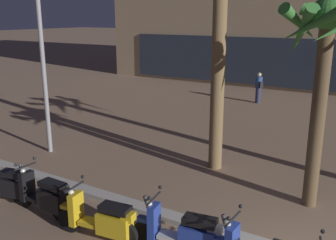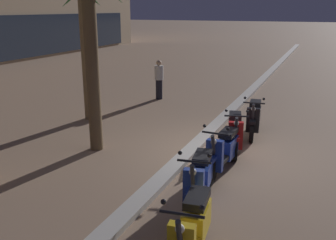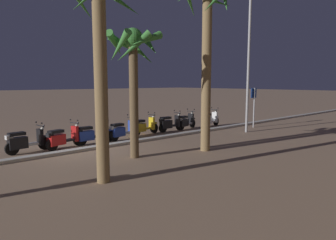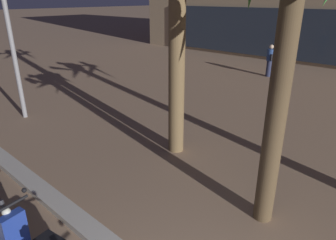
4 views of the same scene
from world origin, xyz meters
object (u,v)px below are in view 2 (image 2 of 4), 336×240
Objects in this scene: scooter_blue_second_in_line at (224,150)px; scooter_black_last_in_row at (254,117)px; scooter_blue_tail_end at (199,179)px; pedestrian_strolling_near_curb at (159,79)px; scooter_yellow_mid_rear at (192,229)px; palm_tree_far_corner at (89,1)px; scooter_red_far_back at (235,131)px.

scooter_blue_second_in_line is 1.03× the size of scooter_black_last_in_row.
scooter_black_last_in_row is (4.35, -0.16, 0.01)m from scooter_blue_tail_end.
pedestrian_strolling_near_curb is (2.77, 4.19, 0.33)m from scooter_black_last_in_row.
scooter_black_last_in_row is 1.19× the size of pedestrian_strolling_near_curb.
palm_tree_far_corner is (3.11, 3.64, 3.11)m from scooter_yellow_mid_rear.
palm_tree_far_corner is at bearing 64.48° from scooter_blue_tail_end.
scooter_yellow_mid_rear is 0.39× the size of palm_tree_far_corner.
palm_tree_far_corner is (-1.40, 3.17, 3.11)m from scooter_red_far_back.
scooter_blue_tail_end is 2.93m from scooter_red_far_back.
scooter_black_last_in_row is at bearing -2.66° from scooter_blue_second_in_line.
scooter_red_far_back is 1.19× the size of pedestrian_strolling_near_curb.
pedestrian_strolling_near_curb reaches higher than scooter_black_last_in_row.
scooter_blue_tail_end is 0.99× the size of scooter_black_last_in_row.
scooter_yellow_mid_rear is at bearing -165.09° from scooter_blue_tail_end.
scooter_yellow_mid_rear is 0.98× the size of scooter_blue_second_in_line.
scooter_red_far_back is at bearing 5.90° from scooter_yellow_mid_rear.
scooter_blue_tail_end and scooter_blue_second_in_line have the same top height.
palm_tree_far_corner is (-2.81, 3.38, 3.10)m from scooter_black_last_in_row.
scooter_blue_tail_end is 0.96× the size of scooter_blue_second_in_line.
palm_tree_far_corner is (-0.02, 3.25, 3.11)m from scooter_blue_second_in_line.
scooter_blue_tail_end is at bearing -115.52° from palm_tree_far_corner.
scooter_black_last_in_row is at bearing -8.47° from scooter_red_far_back.
scooter_blue_second_in_line is at bearing 7.01° from scooter_yellow_mid_rear.
pedestrian_strolling_near_curb reaches higher than scooter_blue_second_in_line.
scooter_blue_tail_end is at bearing -179.07° from scooter_red_far_back.
palm_tree_far_corner is 3.08× the size of pedestrian_strolling_near_curb.
scooter_blue_second_in_line is (3.13, 0.38, -0.00)m from scooter_yellow_mid_rear.
scooter_blue_tail_end is 1.18× the size of pedestrian_strolling_near_curb.
scooter_black_last_in_row is (2.79, -0.13, 0.02)m from scooter_blue_second_in_line.
scooter_red_far_back is at bearing 3.37° from scooter_blue_second_in_line.
scooter_blue_second_in_line is 4.50m from palm_tree_far_corner.
scooter_yellow_mid_rear is 1.02× the size of scooter_blue_tail_end.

